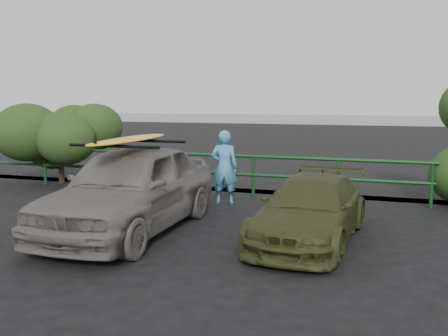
# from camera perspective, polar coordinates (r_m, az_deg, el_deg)

# --- Properties ---
(ground) EXTENTS (80.00, 80.00, 0.00)m
(ground) POSITION_cam_1_polar(r_m,az_deg,el_deg) (8.02, -13.11, -9.53)
(ground) COLOR black
(ocean) EXTENTS (200.00, 200.00, 0.00)m
(ocean) POSITION_cam_1_polar(r_m,az_deg,el_deg) (66.69, 14.70, 5.63)
(ocean) COLOR #545F67
(ocean) RESTS_ON ground
(guardrail) EXTENTS (14.00, 0.08, 1.04)m
(guardrail) POSITION_cam_1_polar(r_m,az_deg,el_deg) (12.34, -1.12, -0.73)
(guardrail) COLOR #124119
(guardrail) RESTS_ON ground
(shrub_left) EXTENTS (3.20, 2.40, 2.01)m
(shrub_left) POSITION_cam_1_polar(r_m,az_deg,el_deg) (14.89, -18.33, 2.23)
(shrub_left) COLOR #284619
(shrub_left) RESTS_ON ground
(shrub_right) EXTENTS (3.20, 2.40, 2.60)m
(shrub_right) POSITION_cam_1_polar(r_m,az_deg,el_deg) (12.11, 22.68, 2.21)
(shrub_right) COLOR #284619
(shrub_right) RESTS_ON ground
(sedan) EXTENTS (1.90, 4.62, 1.57)m
(sedan) POSITION_cam_1_polar(r_m,az_deg,el_deg) (9.12, -10.61, -2.28)
(sedan) COLOR slate
(sedan) RESTS_ON ground
(olive_vehicle) EXTENTS (1.79, 3.78, 1.06)m
(olive_vehicle) POSITION_cam_1_polar(r_m,az_deg,el_deg) (8.51, 9.87, -4.71)
(olive_vehicle) COLOR #373B1A
(olive_vehicle) RESTS_ON ground
(man) EXTENTS (0.66, 0.49, 1.68)m
(man) POSITION_cam_1_polar(r_m,az_deg,el_deg) (11.32, 0.04, 0.11)
(man) COLOR #439ACA
(man) RESTS_ON ground
(roof_rack) EXTENTS (1.69, 1.19, 0.06)m
(roof_rack) POSITION_cam_1_polar(r_m,az_deg,el_deg) (9.01, -10.74, 2.80)
(roof_rack) COLOR black
(roof_rack) RESTS_ON sedan
(surfboard) EXTENTS (0.59, 2.70, 0.08)m
(surfboard) POSITION_cam_1_polar(r_m,az_deg,el_deg) (9.00, -10.75, 3.23)
(surfboard) COLOR yellow
(surfboard) RESTS_ON roof_rack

